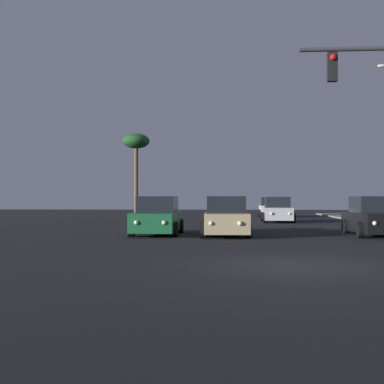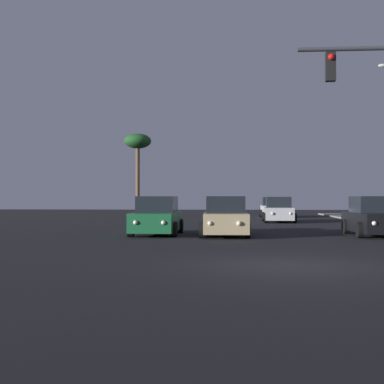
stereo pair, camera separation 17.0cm
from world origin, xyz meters
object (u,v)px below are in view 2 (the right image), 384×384
object	(u,v)px
car_tan	(225,218)
car_green	(157,217)
car_silver	(278,211)
car_black	(374,218)
palm_tree_far	(138,145)
car_white	(272,208)

from	to	relation	value
car_tan	car_green	bearing A→B (deg)	-10.57
car_silver	car_tan	size ratio (longest dim) A/B	1.00
car_green	car_silver	distance (m)	14.19
car_black	car_silver	distance (m)	12.96
car_green	car_silver	world-z (taller)	same
car_tan	palm_tree_far	size ratio (longest dim) A/B	0.59
car_white	car_silver	world-z (taller)	same
car_white	car_tan	xyz separation A→B (m)	(-3.62, -22.07, 0.00)
car_black	palm_tree_far	bearing A→B (deg)	-60.71
car_white	car_green	world-z (taller)	same
car_white	car_black	xyz separation A→B (m)	(2.70, -21.56, 0.00)
car_black	palm_tree_far	size ratio (longest dim) A/B	0.59
car_silver	palm_tree_far	xyz separation A→B (m)	(-11.45, 11.02, 5.56)
car_green	car_tan	world-z (taller)	same
car_black	car_silver	bearing A→B (deg)	-78.89
car_green	car_black	bearing A→B (deg)	-178.92
car_white	car_black	world-z (taller)	same
car_green	car_tan	xyz separation A→B (m)	(2.99, -0.45, 0.00)
palm_tree_far	car_silver	bearing A→B (deg)	-43.90
car_black	car_tan	distance (m)	6.34
car_black	car_tan	world-z (taller)	same
car_white	car_black	distance (m)	21.72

